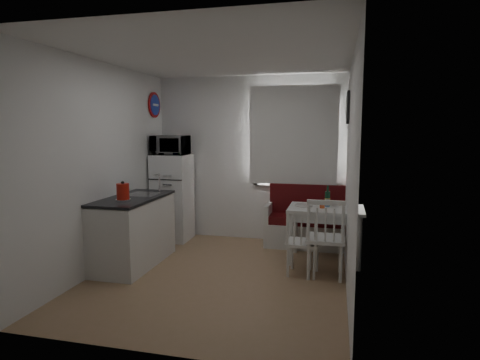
# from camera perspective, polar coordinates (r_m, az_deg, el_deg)

# --- Properties ---
(floor) EXTENTS (3.00, 3.50, 0.02)m
(floor) POSITION_cam_1_polar(r_m,az_deg,el_deg) (5.02, -3.04, -13.45)
(floor) COLOR #9A7952
(floor) RESTS_ON ground
(ceiling) EXTENTS (3.00, 3.50, 0.02)m
(ceiling) POSITION_cam_1_polar(r_m,az_deg,el_deg) (4.76, -3.26, 17.24)
(ceiling) COLOR white
(ceiling) RESTS_ON wall_back
(wall_back) EXTENTS (3.00, 0.02, 2.60)m
(wall_back) POSITION_cam_1_polar(r_m,az_deg,el_deg) (6.41, 1.34, 3.03)
(wall_back) COLOR white
(wall_back) RESTS_ON floor
(wall_front) EXTENTS (3.00, 0.02, 2.60)m
(wall_front) POSITION_cam_1_polar(r_m,az_deg,el_deg) (3.09, -12.45, -1.75)
(wall_front) COLOR white
(wall_front) RESTS_ON floor
(wall_left) EXTENTS (0.02, 3.50, 2.60)m
(wall_left) POSITION_cam_1_polar(r_m,az_deg,el_deg) (5.34, -18.76, 1.79)
(wall_left) COLOR white
(wall_left) RESTS_ON floor
(wall_right) EXTENTS (0.02, 3.50, 2.60)m
(wall_right) POSITION_cam_1_polar(r_m,az_deg,el_deg) (4.52, 15.39, 0.98)
(wall_right) COLOR white
(wall_right) RESTS_ON floor
(window) EXTENTS (1.22, 0.06, 1.47)m
(window) POSITION_cam_1_polar(r_m,az_deg,el_deg) (6.25, 7.61, 5.85)
(window) COLOR silver
(window) RESTS_ON wall_back
(curtain) EXTENTS (1.35, 0.02, 1.50)m
(curtain) POSITION_cam_1_polar(r_m,az_deg,el_deg) (6.18, 7.55, 6.30)
(curtain) COLOR white
(curtain) RESTS_ON wall_back
(kitchen_counter) EXTENTS (0.62, 1.32, 1.16)m
(kitchen_counter) POSITION_cam_1_polar(r_m,az_deg,el_deg) (5.46, -14.83, -6.94)
(kitchen_counter) COLOR silver
(kitchen_counter) RESTS_ON floor
(wall_sign) EXTENTS (0.03, 0.40, 0.40)m
(wall_sign) POSITION_cam_1_polar(r_m,az_deg,el_deg) (6.59, -12.02, 10.39)
(wall_sign) COLOR #1A319D
(wall_sign) RESTS_ON wall_left
(picture_frame) EXTENTS (0.04, 0.52, 0.42)m
(picture_frame) POSITION_cam_1_polar(r_m,az_deg,el_deg) (5.60, 15.04, 9.85)
(picture_frame) COLOR black
(picture_frame) RESTS_ON wall_right
(bench) EXTENTS (1.30, 0.50, 0.93)m
(bench) POSITION_cam_1_polar(r_m,az_deg,el_deg) (6.19, 9.79, -6.52)
(bench) COLOR silver
(bench) RESTS_ON floor
(dining_table) EXTENTS (0.99, 0.69, 0.74)m
(dining_table) POSITION_cam_1_polar(r_m,az_deg,el_deg) (5.48, 12.11, -4.70)
(dining_table) COLOR silver
(dining_table) RESTS_ON floor
(chair_left) EXTENTS (0.41, 0.39, 0.44)m
(chair_left) POSITION_cam_1_polar(r_m,az_deg,el_deg) (4.89, 8.91, -7.83)
(chair_left) COLOR silver
(chair_left) RESTS_ON floor
(chair_right) EXTENTS (0.46, 0.44, 0.52)m
(chair_right) POSITION_cam_1_polar(r_m,az_deg,el_deg) (4.84, 12.05, -6.96)
(chair_right) COLOR silver
(chair_right) RESTS_ON floor
(fridge) EXTENTS (0.55, 0.55, 1.37)m
(fridge) POSITION_cam_1_polar(r_m,az_deg,el_deg) (6.51, -9.56, -2.45)
(fridge) COLOR white
(fridge) RESTS_ON floor
(microwave) EXTENTS (0.54, 0.37, 0.30)m
(microwave) POSITION_cam_1_polar(r_m,az_deg,el_deg) (6.37, -9.89, 4.90)
(microwave) COLOR white
(microwave) RESTS_ON fridge
(kettle) EXTENTS (0.18, 0.18, 0.24)m
(kettle) POSITION_cam_1_polar(r_m,az_deg,el_deg) (5.05, -16.32, -1.62)
(kettle) COLOR red
(kettle) RESTS_ON kitchen_counter
(wine_bottle) EXTENTS (0.07, 0.07, 0.29)m
(wine_bottle) POSITION_cam_1_polar(r_m,az_deg,el_deg) (5.54, 12.34, -2.20)
(wine_bottle) COLOR #133D25
(wine_bottle) RESTS_ON dining_table
(drinking_glass_orange) EXTENTS (0.06, 0.06, 0.11)m
(drinking_glass_orange) POSITION_cam_1_polar(r_m,az_deg,el_deg) (5.40, 11.61, -3.38)
(drinking_glass_orange) COLOR #D85424
(drinking_glass_orange) RESTS_ON dining_table
(drinking_glass_blue) EXTENTS (0.06, 0.06, 0.10)m
(drinking_glass_blue) POSITION_cam_1_polar(r_m,az_deg,el_deg) (5.50, 12.31, -3.24)
(drinking_glass_blue) COLOR #6F94BC
(drinking_glass_blue) RESTS_ON dining_table
(plate) EXTENTS (0.24, 0.24, 0.02)m
(plate) POSITION_cam_1_polar(r_m,az_deg,el_deg) (5.49, 9.01, -3.61)
(plate) COLOR white
(plate) RESTS_ON dining_table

